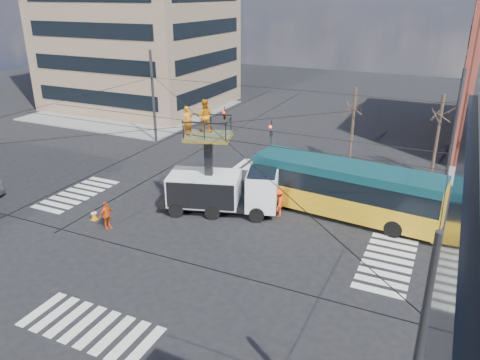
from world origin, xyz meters
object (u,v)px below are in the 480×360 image
at_px(city_bus, 344,189).
at_px(flagger, 279,202).
at_px(traffic_cone, 94,215).
at_px(worker_ground, 107,215).
at_px(utility_truck, 222,178).

distance_m(city_bus, flagger, 3.90).
distance_m(traffic_cone, worker_ground, 1.62).
xyz_separation_m(utility_truck, flagger, (3.34, 0.82, -1.27)).
xyz_separation_m(utility_truck, worker_ground, (-4.85, -4.80, -1.34)).
relative_size(city_bus, flagger, 6.38).
relative_size(worker_ground, flagger, 0.92).
bearing_deg(worker_ground, flagger, -37.92).
bearing_deg(flagger, utility_truck, -90.38).
height_order(utility_truck, flagger, utility_truck).
bearing_deg(flagger, worker_ground, -69.72).
bearing_deg(city_bus, worker_ground, -141.97).
bearing_deg(traffic_cone, utility_truck, 34.11).
relative_size(utility_truck, worker_ground, 4.55).
bearing_deg(utility_truck, city_bus, 3.20).
height_order(city_bus, flagger, city_bus).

